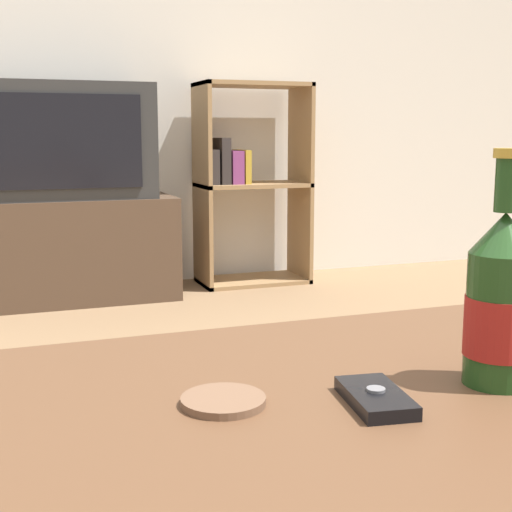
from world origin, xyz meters
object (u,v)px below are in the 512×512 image
(cell_phone, at_px, (376,398))
(bookshelf, at_px, (246,180))
(tv_stand, at_px, (60,250))
(television, at_px, (55,141))
(beer_bottle, at_px, (501,302))

(cell_phone, bearing_deg, bookshelf, 81.64)
(tv_stand, relative_size, television, 1.22)
(cell_phone, bearing_deg, tv_stand, 100.16)
(bookshelf, bearing_deg, beer_bottle, -103.99)
(tv_stand, height_order, television, television)
(television, bearing_deg, beer_bottle, -85.12)
(cell_phone, bearing_deg, television, 100.16)
(television, bearing_deg, bookshelf, 4.65)
(beer_bottle, bearing_deg, bookshelf, 76.01)
(television, relative_size, beer_bottle, 3.42)
(beer_bottle, relative_size, cell_phone, 2.32)
(beer_bottle, bearing_deg, cell_phone, -176.88)
(beer_bottle, xyz_separation_m, cell_phone, (-0.15, -0.01, -0.08))
(television, distance_m, cell_phone, 2.73)
(tv_stand, distance_m, bookshelf, 0.97)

